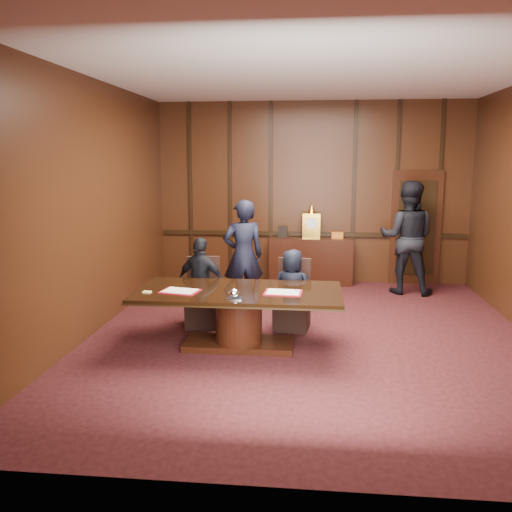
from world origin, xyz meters
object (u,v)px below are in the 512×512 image
Objects in this scene: witness_left at (243,256)px; witness_right at (407,238)px; signatory_right at (292,290)px; conference_table at (239,309)px; sideboard at (311,259)px; signatory_left at (201,283)px.

witness_right reaches higher than witness_left.
conference_table is at bearing 63.88° from signatory_right.
conference_table is at bearing 62.70° from witness_right.
conference_table is 1.78m from witness_left.
sideboard is at bearing 76.52° from conference_table.
witness_left reaches higher than signatory_left.
witness_right is (1.71, -0.56, 0.53)m from sideboard.
signatory_left is 1.08m from witness_left.
witness_left is (-0.81, 0.93, 0.31)m from signatory_right.
witness_left reaches higher than sideboard.
conference_table is 2.00× the size of signatory_left.
signatory_right is at bearing -163.19° from signatory_left.
conference_table is 4.16m from witness_right.
sideboard is 0.90× the size of witness_left.
signatory_left is at bearing 48.27° from witness_right.
witness_right reaches higher than signatory_left.
signatory_left is 4.07m from witness_right.
witness_right is (2.62, 3.20, 0.50)m from conference_table.
sideboard is 2.33m from witness_left.
sideboard is at bearing -6.14° from witness_right.
witness_left is 0.88× the size of witness_right.
signatory_right is at bearing 112.07° from witness_left.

